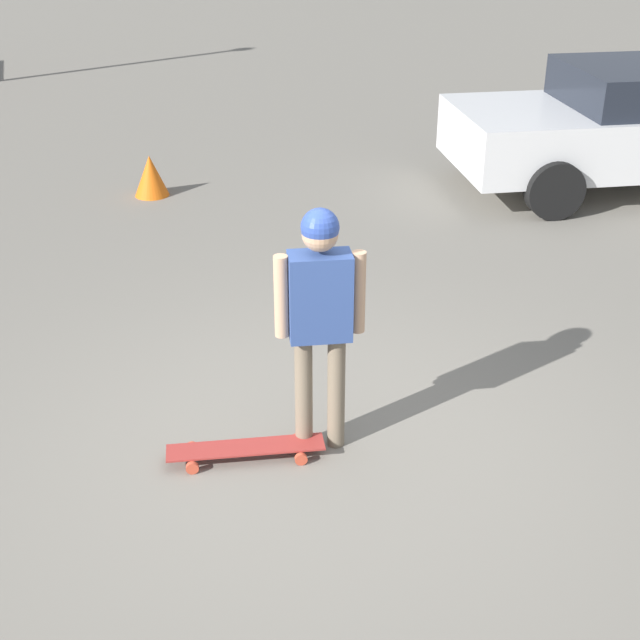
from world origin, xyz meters
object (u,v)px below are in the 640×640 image
Objects in this scene: skateboard at (246,449)px; car_parked_near at (639,124)px; person at (320,303)px; traffic_cone at (151,176)px.

skateboard is 0.20× the size of car_parked_near.
person is 3.51× the size of traffic_cone.
person is 6.30m from car_parked_near.
skateboard is 5.18m from traffic_cone.
traffic_cone is at bearing -5.50° from car_parked_near.
traffic_cone is at bearing -81.86° from skateboard.
skateboard is at bearing -169.75° from person.
skateboard is 1.88× the size of traffic_cone.
traffic_cone is (4.39, 3.28, -0.49)m from car_parked_near.
car_parked_near is 5.50m from traffic_cone.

